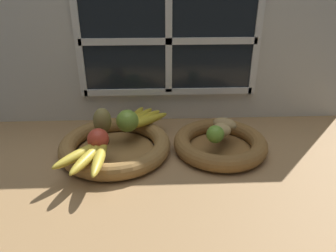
{
  "coord_description": "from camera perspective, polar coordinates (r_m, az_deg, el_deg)",
  "views": [
    {
      "loc": [
        -5.25,
        -87.48,
        54.08
      ],
      "look_at": [
        -1.31,
        2.94,
        9.36
      ],
      "focal_mm": 34.02,
      "sensor_mm": 36.0,
      "label": 1
    }
  ],
  "objects": [
    {
      "name": "fruit_bowl_left",
      "position": [
        1.05,
        -9.42,
        -3.54
      ],
      "size": [
        35.93,
        35.93,
        5.36
      ],
      "color": "olive",
      "rests_on": "ground_plane"
    },
    {
      "name": "fruit_bowl_right",
      "position": [
        1.06,
        9.3,
        -3.14
      ],
      "size": [
        30.68,
        30.68,
        5.36
      ],
      "color": "brown",
      "rests_on": "ground_plane"
    },
    {
      "name": "pear_brown",
      "position": [
        1.06,
        -11.69,
        0.96
      ],
      "size": [
        8.13,
        8.31,
        8.61
      ],
      "primitive_type": "ellipsoid",
      "rotation": [
        0.0,
        0.0,
        2.64
      ],
      "color": "olive",
      "rests_on": "fruit_bowl_left"
    },
    {
      "name": "potato_back",
      "position": [
        1.08,
        10.11,
        0.32
      ],
      "size": [
        9.99,
        9.24,
        4.05
      ],
      "primitive_type": "ellipsoid",
      "rotation": [
        0.0,
        0.0,
        2.56
      ],
      "color": "#A38451",
      "rests_on": "fruit_bowl_right"
    },
    {
      "name": "banana_bunch_back",
      "position": [
        1.12,
        -4.97,
        1.22
      ],
      "size": [
        16.5,
        19.24,
        2.83
      ],
      "color": "gold",
      "rests_on": "fruit_bowl_left"
    },
    {
      "name": "apple_red_front",
      "position": [
        0.97,
        -12.4,
        -2.29
      ],
      "size": [
        6.49,
        6.49,
        6.49
      ],
      "primitive_type": "sphere",
      "color": "#CC422D",
      "rests_on": "fruit_bowl_left"
    },
    {
      "name": "ground_plane",
      "position": [
        1.04,
        0.8,
        -6.09
      ],
      "size": [
        140.0,
        90.0,
        3.0
      ],
      "primitive_type": "cube",
      "color": "#9E774C"
    },
    {
      "name": "banana_bunch_front",
      "position": [
        0.93,
        -13.78,
        -5.14
      ],
      "size": [
        14.8,
        20.29,
        3.04
      ],
      "color": "gold",
      "rests_on": "fruit_bowl_left"
    },
    {
      "name": "lime_near",
      "position": [
        1.0,
        8.47,
        -1.47
      ],
      "size": [
        5.62,
        5.62,
        5.62
      ],
      "primitive_type": "sphere",
      "color": "#6B9E33",
      "rests_on": "fruit_bowl_right"
    },
    {
      "name": "potato_large",
      "position": [
        1.04,
        9.5,
        -0.73
      ],
      "size": [
        7.2,
        6.87,
        4.29
      ],
      "primitive_type": "ellipsoid",
      "rotation": [
        0.0,
        0.0,
        6.11
      ],
      "color": "tan",
      "rests_on": "fruit_bowl_right"
    },
    {
      "name": "apple_green_back",
      "position": [
        1.06,
        -7.28,
        0.93
      ],
      "size": [
        7.48,
        7.48,
        7.48
      ],
      "primitive_type": "sphere",
      "color": "#7AA338",
      "rests_on": "fruit_bowl_left"
    },
    {
      "name": "back_wall",
      "position": [
        1.2,
        0.07,
        13.71
      ],
      "size": [
        140.0,
        4.6,
        55.0
      ],
      "color": "silver",
      "rests_on": "ground_plane"
    }
  ]
}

